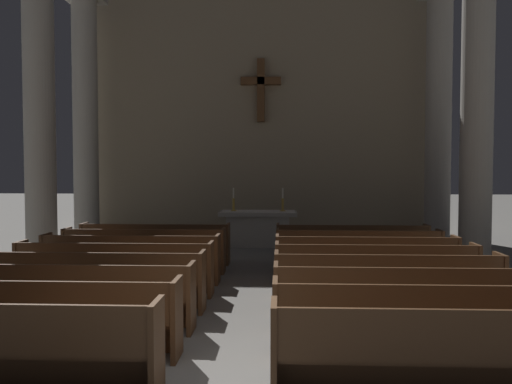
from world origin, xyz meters
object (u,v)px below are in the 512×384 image
at_px(pew_left_row_5, 115,268).
at_px(candlestick_right, 283,204).
at_px(column_right_fourth, 438,121).
at_px(pew_left_row_3, 69,296).
at_px(pew_right_row_3, 403,300).
at_px(pew_left_row_2, 35,317).
at_px(pew_left_row_4, 95,281).
at_px(pew_left_row_8, 155,243).
at_px(pew_left_row_7, 144,250).
at_px(pew_right_row_6, 366,260).
at_px(column_left_fourth, 85,122).
at_px(pew_right_row_7, 358,252).
at_px(pew_right_row_2, 423,322).
at_px(pew_right_row_8, 352,245).
at_px(candlestick_left, 234,204).
at_px(column_right_third, 477,109).
at_px(pew_right_row_4, 387,283).
at_px(altar, 258,228).
at_px(column_left_third, 39,111).
at_px(pew_right_row_1, 451,353).
at_px(pew_right_row_5, 375,271).
at_px(pew_left_row_6, 131,258).

xyz_separation_m(pew_left_row_5, candlestick_right, (2.98, 5.99, 0.74)).
height_order(column_right_fourth, candlestick_right, column_right_fourth).
height_order(pew_left_row_3, pew_right_row_3, same).
bearing_deg(pew_left_row_2, pew_left_row_4, 90.00).
bearing_deg(pew_left_row_4, pew_left_row_8, 90.00).
height_order(pew_left_row_7, pew_right_row_6, same).
bearing_deg(column_left_fourth, pew_right_row_7, -32.33).
xyz_separation_m(pew_left_row_5, pew_right_row_2, (4.55, -3.09, 0.00)).
height_order(pew_left_row_5, candlestick_right, candlestick_right).
bearing_deg(candlestick_right, pew_left_row_3, -110.27).
height_order(pew_right_row_8, candlestick_left, candlestick_left).
bearing_deg(column_right_third, pew_right_row_3, -117.36).
bearing_deg(column_left_fourth, column_right_fourth, 0.00).
xyz_separation_m(pew_right_row_7, candlestick_left, (-2.98, 3.94, 0.74)).
xyz_separation_m(column_right_third, candlestick_right, (-4.56, 2.28, -2.40)).
distance_m(pew_right_row_4, altar, 7.38).
height_order(pew_right_row_7, candlestick_left, candlestick_left).
bearing_deg(pew_left_row_5, pew_left_row_3, -90.00).
relative_size(pew_right_row_3, column_right_third, 0.47).
bearing_deg(pew_right_row_3, pew_right_row_7, 90.00).
relative_size(pew_right_row_4, column_left_third, 0.47).
bearing_deg(pew_right_row_7, pew_left_row_5, -155.65).
relative_size(pew_left_row_5, pew_right_row_7, 1.00).
height_order(pew_right_row_1, altar, altar).
xyz_separation_m(column_left_fourth, altar, (5.26, -0.84, -3.09)).
distance_m(pew_left_row_5, pew_right_row_5, 4.55).
bearing_deg(pew_right_row_1, pew_right_row_6, 90.00).
bearing_deg(pew_right_row_7, pew_right_row_3, -90.00).
bearing_deg(pew_right_row_5, column_left_fourth, 137.82).
bearing_deg(pew_right_row_1, pew_right_row_4, 90.00).
distance_m(pew_right_row_6, altar, 5.46).
relative_size(pew_left_row_7, column_right_fourth, 0.47).
bearing_deg(pew_right_row_3, pew_right_row_4, 90.00).
distance_m(pew_right_row_5, altar, 6.41).
relative_size(pew_left_row_3, pew_left_row_4, 1.00).
relative_size(pew_left_row_7, altar, 1.57).
bearing_deg(column_left_third, candlestick_right, 20.94).
xyz_separation_m(pew_left_row_3, pew_left_row_4, (0.00, 1.03, 0.00)).
relative_size(pew_left_row_5, column_right_third, 0.47).
height_order(pew_left_row_2, column_right_third, column_right_third).
distance_m(pew_left_row_2, pew_right_row_5, 5.50).
height_order(pew_left_row_6, pew_right_row_8, same).
height_order(pew_left_row_5, pew_right_row_6, same).
xyz_separation_m(column_right_fourth, candlestick_left, (-5.96, -0.84, -2.40)).
bearing_deg(pew_left_row_3, altar, 74.23).
relative_size(column_right_fourth, candlestick_right, 11.26).
height_order(pew_right_row_5, column_right_fourth, column_right_fourth).
height_order(pew_left_row_3, candlestick_left, candlestick_left).
relative_size(pew_right_row_2, column_right_fourth, 0.47).
bearing_deg(pew_right_row_3, pew_left_row_5, 155.65).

